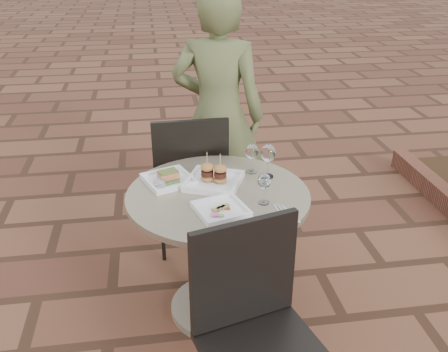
{
  "coord_description": "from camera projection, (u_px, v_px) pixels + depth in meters",
  "views": [
    {
      "loc": [
        -0.53,
        -1.95,
        1.88
      ],
      "look_at": [
        -0.21,
        0.17,
        0.82
      ],
      "focal_mm": 40.0,
      "sensor_mm": 36.0,
      "label": 1
    }
  ],
  "objects": [
    {
      "name": "ground",
      "position": [
        268.0,
        327.0,
        2.64
      ],
      "size": [
        60.0,
        60.0,
        0.0
      ],
      "primitive_type": "plane",
      "color": "brown",
      "rests_on": "ground"
    },
    {
      "name": "cafe_table",
      "position": [
        218.0,
        235.0,
        2.54
      ],
      "size": [
        0.9,
        0.9,
        0.73
      ],
      "color": "gray",
      "rests_on": "ground"
    },
    {
      "name": "chair_far",
      "position": [
        190.0,
        173.0,
        3.04
      ],
      "size": [
        0.45,
        0.45,
        0.93
      ],
      "rotation": [
        0.0,
        0.0,
        3.16
      ],
      "color": "black",
      "rests_on": "ground"
    },
    {
      "name": "chair_near",
      "position": [
        255.0,
        320.0,
        1.9
      ],
      "size": [
        0.54,
        0.54,
        0.93
      ],
      "rotation": [
        0.0,
        0.0,
        0.27
      ],
      "color": "black",
      "rests_on": "ground"
    },
    {
      "name": "diner",
      "position": [
        218.0,
        116.0,
        3.19
      ],
      "size": [
        0.69,
        0.56,
        1.63
      ],
      "primitive_type": "imported",
      "rotation": [
        0.0,
        0.0,
        2.82
      ],
      "color": "#515830",
      "rests_on": "ground"
    },
    {
      "name": "plate_salmon",
      "position": [
        169.0,
        179.0,
        2.53
      ],
      "size": [
        0.29,
        0.29,
        0.06
      ],
      "rotation": [
        0.0,
        0.0,
        0.37
      ],
      "color": "white",
      "rests_on": "cafe_table"
    },
    {
      "name": "plate_sliders",
      "position": [
        214.0,
        178.0,
        2.51
      ],
      "size": [
        0.35,
        0.35,
        0.17
      ],
      "rotation": [
        0.0,
        0.0,
        -0.41
      ],
      "color": "white",
      "rests_on": "cafe_table"
    },
    {
      "name": "plate_tuna",
      "position": [
        221.0,
        209.0,
        2.27
      ],
      "size": [
        0.27,
        0.27,
        0.03
      ],
      "rotation": [
        0.0,
        0.0,
        0.29
      ],
      "color": "white",
      "rests_on": "cafe_table"
    },
    {
      "name": "wine_glass_right",
      "position": [
        264.0,
        182.0,
        2.3
      ],
      "size": [
        0.07,
        0.07,
        0.15
      ],
      "color": "white",
      "rests_on": "cafe_table"
    },
    {
      "name": "wine_glass_mid",
      "position": [
        252.0,
        152.0,
        2.6
      ],
      "size": [
        0.07,
        0.07,
        0.16
      ],
      "color": "white",
      "rests_on": "cafe_table"
    },
    {
      "name": "wine_glass_far",
      "position": [
        268.0,
        154.0,
        2.54
      ],
      "size": [
        0.08,
        0.08,
        0.18
      ],
      "color": "white",
      "rests_on": "cafe_table"
    },
    {
      "name": "steel_ramekin",
      "position": [
        160.0,
        184.0,
        2.47
      ],
      "size": [
        0.06,
        0.06,
        0.04
      ],
      "primitive_type": "cylinder",
      "rotation": [
        0.0,
        0.0,
        -0.06
      ],
      "color": "silver",
      "rests_on": "cafe_table"
    },
    {
      "name": "cutlery_set",
      "position": [
        285.0,
        214.0,
        2.25
      ],
      "size": [
        0.12,
        0.21,
        0.0
      ],
      "primitive_type": null,
      "rotation": [
        0.0,
        0.0,
        0.17
      ],
      "color": "silver",
      "rests_on": "cafe_table"
    }
  ]
}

